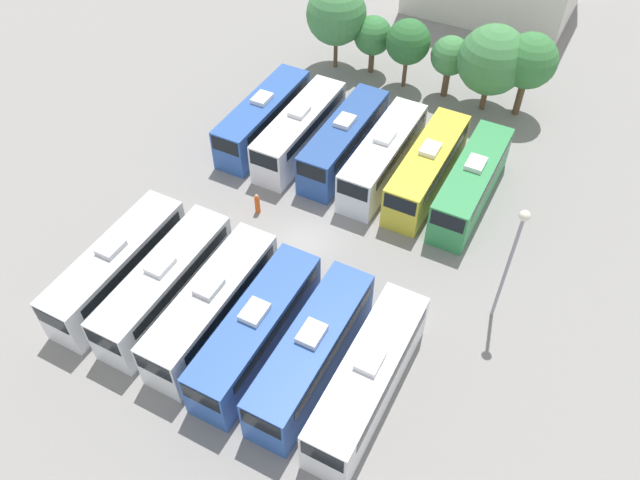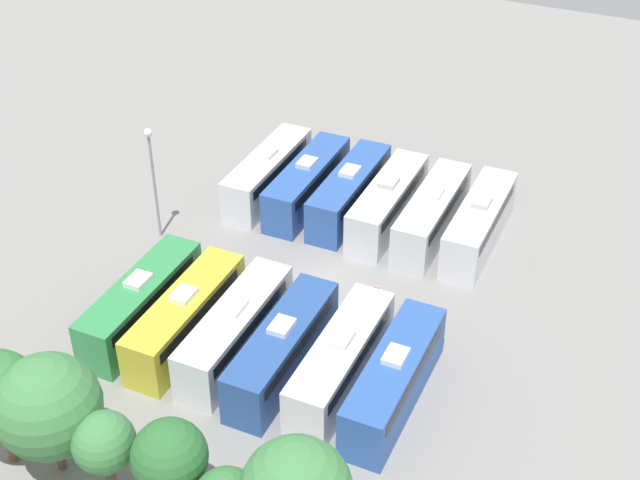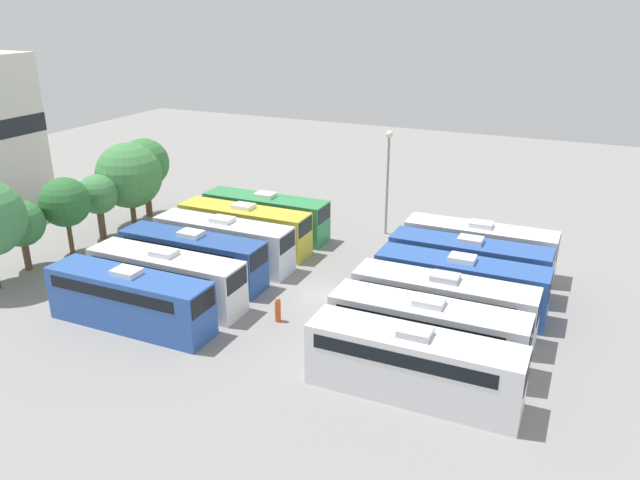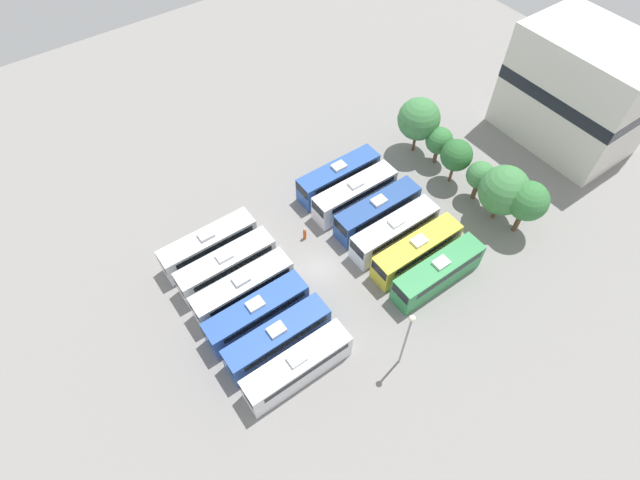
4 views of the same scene
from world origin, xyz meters
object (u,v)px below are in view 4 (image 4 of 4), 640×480
bus_0 (209,245)px  tree_1 (439,141)px  tree_2 (457,155)px  depot_building (579,91)px  bus_8 (378,211)px  bus_5 (298,366)px  bus_9 (395,231)px  tree_3 (480,175)px  tree_5 (528,201)px  tree_4 (504,190)px  bus_1 (227,265)px  bus_2 (243,288)px  worker_person (305,234)px  bus_7 (355,194)px  tree_0 (419,119)px  bus_10 (417,250)px  light_pole (408,333)px  bus_6 (339,176)px  bus_3 (257,313)px  bus_4 (278,338)px  bus_11 (438,272)px

bus_0 → tree_1: size_ratio=2.03×
tree_2 → depot_building: bearing=82.4°
bus_8 → bus_5: bearing=-60.4°
bus_9 → tree_3: bearing=87.4°
bus_0 → tree_5: (16.97, 29.75, 3.05)m
tree_4 → tree_2: bearing=179.7°
bus_1 → tree_3: tree_3 is taller
bus_1 → bus_8: (3.37, 17.52, 0.00)m
tree_4 → bus_2: bearing=-104.2°
worker_person → tree_3: bearing=71.4°
bus_9 → bus_7: bearing=-179.1°
tree_0 → bus_8: bearing=-60.5°
tree_3 → tree_5: bearing=2.2°
bus_2 → bus_10: (6.65, 17.40, 0.00)m
light_pole → tree_1: (-17.85, 21.44, -2.32)m
bus_7 → bus_6: bearing=177.7°
bus_10 → depot_building: depot_building is taller
bus_3 → tree_3: size_ratio=1.96×
bus_2 → bus_8: (-0.06, 17.55, 0.00)m
worker_person → tree_3: size_ratio=0.30×
bus_7 → worker_person: bearing=-84.3°
light_pole → tree_4: 21.88m
bus_2 → bus_7: 17.45m
tree_1 → bus_7: bearing=-91.2°
bus_0 → depot_building: 48.14m
bus_4 → bus_10: size_ratio=1.00×
tree_1 → tree_3: size_ratio=0.96×
bus_10 → depot_building: 30.05m
bus_10 → bus_6: bearing=-179.2°
bus_3 → tree_5: bearing=77.0°
tree_5 → tree_3: bearing=-177.8°
tree_3 → bus_1: bearing=-104.0°
bus_6 → light_pole: 23.56m
bus_2 → tree_4: size_ratio=1.45×
bus_10 → bus_7: bearing=-178.2°
bus_7 → bus_8: (3.55, 0.48, 0.00)m
bus_7 → bus_11: same height
bus_0 → tree_3: bearing=70.0°
bus_4 → tree_2: 29.93m
bus_0 → tree_2: tree_2 is taller
bus_0 → bus_1: (3.46, 0.24, 0.00)m
bus_1 → bus_6: same height
tree_0 → tree_5: size_ratio=1.08×
bus_7 → bus_2: bearing=-78.1°
bus_6 → tree_2: (7.13, 11.82, 2.37)m
bus_11 → worker_person: (-12.80, -7.93, -1.09)m
bus_6 → tree_5: bearing=35.9°
bus_4 → bus_11: (3.34, 17.44, 0.00)m
bus_8 → bus_4: bearing=-69.3°
bus_10 → tree_4: size_ratio=1.45×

